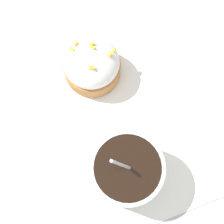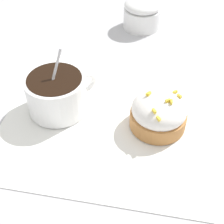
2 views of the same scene
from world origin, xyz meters
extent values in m
plane|color=#B2B2B7|center=(0.00, 0.00, 0.00)|extent=(3.00, 3.00, 0.00)
cube|color=white|center=(0.00, 0.00, 0.00)|extent=(0.35, 0.34, 0.00)
cylinder|color=white|center=(0.08, 0.01, 0.03)|extent=(0.09, 0.09, 0.06)
cylinder|color=black|center=(0.08, 0.01, 0.06)|extent=(0.08, 0.08, 0.01)
torus|color=white|center=(0.05, -0.03, 0.03)|extent=(0.03, 0.03, 0.04)
ellipsoid|color=silver|center=(0.07, -0.02, 0.01)|extent=(0.02, 0.03, 0.01)
cylinder|color=silver|center=(0.08, 0.01, 0.06)|extent=(0.02, 0.05, 0.09)
cylinder|color=#B2753D|center=(-0.08, -0.01, 0.02)|extent=(0.08, 0.08, 0.02)
ellipsoid|color=white|center=(-0.08, -0.01, 0.04)|extent=(0.08, 0.08, 0.04)
cube|color=yellow|center=(-0.06, -0.01, 0.06)|extent=(0.01, 0.01, 0.00)
cube|color=yellow|center=(-0.06, -0.01, 0.06)|extent=(0.01, 0.01, 0.00)
cube|color=yellow|center=(-0.09, -0.03, 0.05)|extent=(0.01, 0.01, 0.00)
cube|color=yellow|center=(-0.09, 0.00, 0.06)|extent=(0.01, 0.01, 0.00)
cube|color=yellow|center=(-0.07, 0.02, 0.05)|extent=(0.01, 0.01, 0.00)
cube|color=yellow|center=(-0.09, 0.00, 0.06)|extent=(0.00, 0.01, 0.00)
cube|color=yellow|center=(-0.10, -0.02, 0.05)|extent=(0.01, 0.01, 0.00)
cube|color=yellow|center=(-0.08, 0.03, 0.05)|extent=(0.01, 0.01, 0.00)
cylinder|color=white|center=(0.02, -0.29, 0.02)|extent=(0.08, 0.08, 0.04)
ellipsoid|color=white|center=(0.02, -0.29, 0.05)|extent=(0.08, 0.08, 0.03)
camera|label=1|loc=(0.11, -0.02, 0.44)|focal=50.00mm
camera|label=2|loc=(-0.11, 0.33, 0.34)|focal=50.00mm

